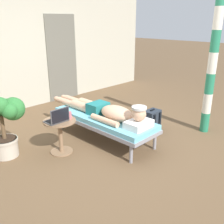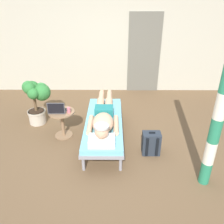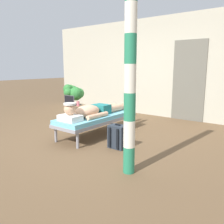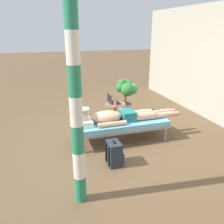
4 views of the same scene
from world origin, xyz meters
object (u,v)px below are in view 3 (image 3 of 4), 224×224
(laptop, at_px, (72,102))
(side_table, at_px, (75,112))
(person_reclining, at_px, (95,110))
(lounge_chair, at_px, (97,118))
(drink_glass, at_px, (78,104))
(porch_post, at_px, (130,79))
(backpack, at_px, (118,137))
(potted_plant, at_px, (73,97))

(laptop, bearing_deg, side_table, 40.52)
(person_reclining, bearing_deg, lounge_chair, 90.00)
(side_table, relative_size, drink_glass, 4.97)
(porch_post, bearing_deg, backpack, 135.00)
(drink_glass, relative_size, backpack, 0.25)
(potted_plant, bearing_deg, drink_glass, -36.52)
(drink_glass, bearing_deg, porch_post, -28.69)
(person_reclining, xyz_separation_m, porch_post, (1.50, -1.02, 0.72))
(lounge_chair, bearing_deg, laptop, 174.52)
(lounge_chair, bearing_deg, porch_post, -35.89)
(side_table, height_order, laptop, laptop)
(side_table, bearing_deg, drink_glass, -18.50)
(side_table, relative_size, potted_plant, 0.56)
(lounge_chair, bearing_deg, person_reclining, -90.00)
(porch_post, bearing_deg, drink_glass, 151.31)
(drink_glass, distance_m, porch_post, 2.51)
(person_reclining, height_order, potted_plant, potted_plant)
(laptop, height_order, drink_glass, laptop)
(side_table, xyz_separation_m, porch_post, (2.28, -1.21, 0.88))
(drink_glass, bearing_deg, laptop, -179.71)
(lounge_chair, xyz_separation_m, porch_post, (1.50, -1.08, 0.89))
(person_reclining, height_order, side_table, person_reclining)
(lounge_chair, bearing_deg, drink_glass, 172.63)
(laptop, relative_size, porch_post, 0.13)
(laptop, distance_m, porch_post, 2.69)
(potted_plant, distance_m, porch_post, 3.40)
(side_table, xyz_separation_m, drink_glass, (0.15, -0.05, 0.22))
(lounge_chair, relative_size, potted_plant, 2.01)
(backpack, bearing_deg, porch_post, -45.00)
(side_table, xyz_separation_m, potted_plant, (-0.59, 0.50, 0.24))
(laptop, distance_m, backpack, 1.77)
(lounge_chair, xyz_separation_m, person_reclining, (-0.00, -0.07, 0.17))
(lounge_chair, height_order, potted_plant, potted_plant)
(laptop, xyz_separation_m, drink_glass, (0.21, 0.00, -0.01))
(lounge_chair, relative_size, laptop, 6.08)
(potted_plant, height_order, porch_post, porch_post)
(person_reclining, xyz_separation_m, laptop, (-0.84, 0.15, 0.06))
(laptop, xyz_separation_m, backpack, (1.65, -0.48, -0.39))
(porch_post, bearing_deg, potted_plant, 149.15)
(backpack, distance_m, potted_plant, 2.45)
(backpack, height_order, porch_post, porch_post)
(lounge_chair, height_order, backpack, backpack)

